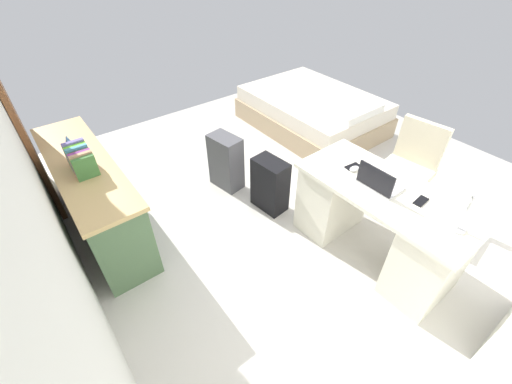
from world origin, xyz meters
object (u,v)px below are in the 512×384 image
object	(u,v)px
bed	(313,111)
suitcase_black	(270,185)
figurine_small	(68,141)
desk	(377,222)
cell_phone_near_laptop	(421,201)
suitcase_spare_grey	(226,162)
laptop	(378,182)
office_chair	(406,174)
desk_lamp	(466,198)
cell_phone_by_mouse	(353,166)
computer_mouse	(354,169)
credenza	(94,196)

from	to	relation	value
bed	suitcase_black	xyz separation A→B (m)	(-0.98, 1.61, 0.04)
figurine_small	desk	bearing A→B (deg)	-139.96
cell_phone_near_laptop	suitcase_spare_grey	bearing A→B (deg)	11.13
suitcase_black	laptop	distance (m)	1.14
office_chair	cell_phone_near_laptop	size ratio (longest dim) A/B	6.91
bed	desk_lamp	world-z (taller)	desk_lamp
cell_phone_by_mouse	computer_mouse	bearing A→B (deg)	150.76
credenza	figurine_small	world-z (taller)	figurine_small
computer_mouse	desk_lamp	distance (m)	0.87
bed	figurine_small	xyz separation A→B (m)	(0.12, 3.11, 0.58)
figurine_small	desk_lamp	bearing A→B (deg)	-145.64
cell_phone_near_laptop	figurine_small	world-z (taller)	figurine_small
laptop	desk_lamp	size ratio (longest dim) A/B	0.91
bed	computer_mouse	size ratio (longest dim) A/B	19.07
office_chair	computer_mouse	size ratio (longest dim) A/B	9.40
credenza	bed	distance (m)	3.12
desk_lamp	credenza	bearing A→B (deg)	37.98
suitcase_spare_grey	cell_phone_near_laptop	world-z (taller)	cell_phone_near_laptop
bed	computer_mouse	world-z (taller)	computer_mouse
computer_mouse	cell_phone_near_laptop	xyz separation A→B (m)	(-0.57, -0.08, -0.01)
credenza	office_chair	bearing A→B (deg)	-121.61
suitcase_black	cell_phone_by_mouse	world-z (taller)	cell_phone_by_mouse
suitcase_spare_grey	cell_phone_by_mouse	bearing A→B (deg)	-168.63
desk	office_chair	world-z (taller)	office_chair
office_chair	desk_lamp	bearing A→B (deg)	134.55
desk	bed	size ratio (longest dim) A/B	0.76
computer_mouse	laptop	bearing A→B (deg)	170.98
computer_mouse	suitcase_spare_grey	bearing A→B (deg)	18.38
office_chair	bed	bearing A→B (deg)	-16.16
bed	cell_phone_by_mouse	bearing A→B (deg)	142.69
desk_lamp	suitcase_spare_grey	bearing A→B (deg)	12.60
cell_phone_by_mouse	office_chair	bearing A→B (deg)	-93.93
suitcase_spare_grey	suitcase_black	bearing A→B (deg)	-175.21
desk	figurine_small	size ratio (longest dim) A/B	13.20
cell_phone_near_laptop	figurine_small	size ratio (longest dim) A/B	1.24
desk	credenza	bearing A→B (deg)	44.79
office_chair	cell_phone_by_mouse	size ratio (longest dim) A/B	6.91
figurine_small	suitcase_spare_grey	bearing A→B (deg)	-111.26
laptop	suitcase_black	bearing A→B (deg)	15.54
bed	computer_mouse	xyz separation A→B (m)	(-1.71, 1.30, 0.53)
suitcase_black	cell_phone_by_mouse	xyz separation A→B (m)	(-0.68, -0.34, 0.47)
suitcase_black	computer_mouse	xyz separation A→B (m)	(-0.72, -0.31, 0.48)
suitcase_spare_grey	laptop	xyz separation A→B (m)	(-1.57, -0.42, 0.49)
desk	suitcase_black	bearing A→B (deg)	16.88
credenza	laptop	bearing A→B (deg)	-134.84
desk	desk_lamp	xyz separation A→B (m)	(-0.51, -0.01, 0.62)
credenza	cell_phone_near_laptop	distance (m)	2.82
suitcase_spare_grey	bed	bearing A→B (deg)	-86.89
credenza	desk	bearing A→B (deg)	-135.21
desk_lamp	computer_mouse	bearing A→B (deg)	1.30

